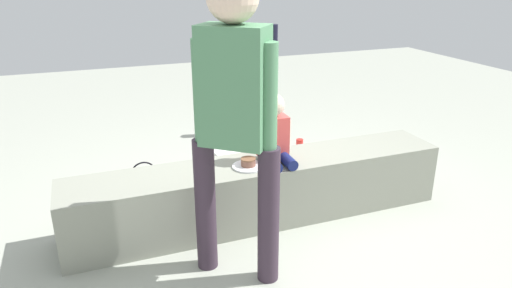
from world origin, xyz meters
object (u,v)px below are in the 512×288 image
(adult_standing, at_px, (235,106))
(cake_box_white, at_px, (229,157))
(gift_bag, at_px, (346,158))
(handbag_black_leather, at_px, (145,185))
(cake_plate, at_px, (248,164))
(child_seated, at_px, (274,132))
(party_cup_red, at_px, (300,144))
(water_bottle_near_gift, at_px, (282,143))

(adult_standing, relative_size, cake_box_white, 6.16)
(gift_bag, relative_size, handbag_black_leather, 0.93)
(cake_plate, bearing_deg, cake_box_white, 78.97)
(child_seated, xyz_separation_m, gift_bag, (0.93, 0.52, -0.53))
(gift_bag, bearing_deg, cake_plate, -153.69)
(cake_box_white, bearing_deg, handbag_black_leather, -151.61)
(child_seated, xyz_separation_m, cake_box_white, (0.02, 1.08, -0.60))
(child_seated, bearing_deg, handbag_black_leather, 143.00)
(adult_standing, xyz_separation_m, party_cup_red, (1.25, 1.71, -0.99))
(handbag_black_leather, bearing_deg, cake_box_white, 28.39)
(cake_plate, distance_m, gift_bag, 1.30)
(child_seated, height_order, cake_plate, child_seated)
(water_bottle_near_gift, height_order, party_cup_red, water_bottle_near_gift)
(child_seated, bearing_deg, gift_bag, 29.18)
(water_bottle_near_gift, distance_m, cake_box_white, 0.56)
(child_seated, distance_m, cake_box_white, 1.24)
(cake_plate, height_order, gift_bag, cake_plate)
(adult_standing, height_order, water_bottle_near_gift, adult_standing)
(cake_plate, xyz_separation_m, cake_box_white, (0.22, 1.12, -0.41))
(child_seated, xyz_separation_m, water_bottle_near_gift, (0.58, 1.13, -0.56))
(child_seated, distance_m, cake_plate, 0.28)
(party_cup_red, bearing_deg, cake_plate, -129.26)
(party_cup_red, bearing_deg, child_seated, -124.00)
(water_bottle_near_gift, bearing_deg, adult_standing, -121.85)
(adult_standing, bearing_deg, child_seated, 49.46)
(adult_standing, distance_m, handbag_black_leather, 1.53)
(adult_standing, xyz_separation_m, cake_plate, (0.25, 0.49, -0.57))
(cake_plate, bearing_deg, gift_bag, 26.31)
(child_seated, height_order, handbag_black_leather, child_seated)
(gift_bag, relative_size, water_bottle_near_gift, 1.32)
(cake_plate, relative_size, handbag_black_leather, 0.71)
(adult_standing, bearing_deg, gift_bag, 37.22)
(gift_bag, distance_m, cake_box_white, 1.07)
(child_seated, xyz_separation_m, adult_standing, (-0.46, -0.53, 0.38))
(water_bottle_near_gift, height_order, cake_box_white, water_bottle_near_gift)
(party_cup_red, bearing_deg, cake_box_white, -172.90)
(gift_bag, bearing_deg, handbag_black_leather, 176.48)
(cake_box_white, xyz_separation_m, handbag_black_leather, (-0.85, -0.46, 0.06))
(cake_box_white, bearing_deg, child_seated, -90.92)
(adult_standing, bearing_deg, cake_plate, 62.73)
(party_cup_red, relative_size, handbag_black_leather, 0.30)
(cake_box_white, bearing_deg, gift_bag, -31.92)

